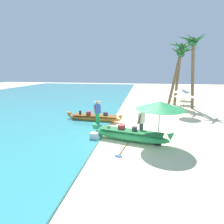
# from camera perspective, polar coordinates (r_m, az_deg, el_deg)

# --- Properties ---
(ground_plane) EXTENTS (80.00, 80.00, 0.00)m
(ground_plane) POSITION_cam_1_polar(r_m,az_deg,el_deg) (10.07, 3.22, -8.23)
(ground_plane) COLOR beige
(sea) EXTENTS (24.00, 56.00, 0.10)m
(sea) POSITION_cam_1_polar(r_m,az_deg,el_deg) (22.67, -29.15, 2.38)
(sea) COLOR teal
(sea) RESTS_ON ground
(boat_green_foreground) EXTENTS (4.37, 1.57, 0.84)m
(boat_green_foreground) POSITION_cam_1_polar(r_m,az_deg,el_deg) (9.63, 5.62, -7.31)
(boat_green_foreground) COLOR #38B760
(boat_green_foreground) RESTS_ON ground
(boat_orange_midground) EXTENTS (4.23, 0.93, 0.74)m
(boat_orange_midground) POSITION_cam_1_polar(r_m,az_deg,el_deg) (13.21, -5.58, -1.81)
(boat_orange_midground) COLOR orange
(boat_orange_midground) RESTS_ON ground
(person_vendor_hatted) EXTENTS (0.54, 0.53, 1.75)m
(person_vendor_hatted) POSITION_cam_1_polar(r_m,az_deg,el_deg) (12.13, -4.63, 0.49)
(person_vendor_hatted) COLOR green
(person_vendor_hatted) RESTS_ON ground
(person_tourist_customer) EXTENTS (0.46, 0.57, 1.66)m
(person_tourist_customer) POSITION_cam_1_polar(r_m,az_deg,el_deg) (10.03, 9.35, -2.85)
(person_tourist_customer) COLOR #333842
(person_tourist_customer) RESTS_ON ground
(patio_umbrella_large) EXTENTS (2.34, 2.34, 2.22)m
(patio_umbrella_large) POSITION_cam_1_polar(r_m,az_deg,el_deg) (8.90, 15.01, 1.99)
(patio_umbrella_large) COLOR #B7B7BC
(patio_umbrella_large) RESTS_ON ground
(parasol_row_0) EXTENTS (1.60, 1.60, 1.91)m
(parasol_row_0) POSITION_cam_1_polar(r_m,az_deg,el_deg) (15.35, 22.07, 5.06)
(parasol_row_0) COLOR #8E6B47
(parasol_row_0) RESTS_ON ground
(parasol_row_1) EXTENTS (1.60, 1.60, 1.91)m
(parasol_row_1) POSITION_cam_1_polar(r_m,az_deg,el_deg) (18.22, 21.26, 6.29)
(parasol_row_1) COLOR #8E6B47
(parasol_row_1) RESTS_ON ground
(parasol_row_2) EXTENTS (1.60, 1.60, 1.91)m
(parasol_row_2) POSITION_cam_1_polar(r_m,az_deg,el_deg) (20.95, 21.90, 7.04)
(parasol_row_2) COLOR #8E6B47
(parasol_row_2) RESTS_ON ground
(parasol_row_3) EXTENTS (1.60, 1.60, 1.91)m
(parasol_row_3) POSITION_cam_1_polar(r_m,az_deg,el_deg) (23.80, 21.79, 7.69)
(parasol_row_3) COLOR #8E6B47
(parasol_row_3) RESTS_ON ground
(palm_tree_tall_inland) EXTENTS (2.59, 2.93, 6.81)m
(palm_tree_tall_inland) POSITION_cam_1_polar(r_m,az_deg,el_deg) (18.70, 24.26, 17.70)
(palm_tree_tall_inland) COLOR brown
(palm_tree_tall_inland) RESTS_ON ground
(palm_tree_leaning_seaward) EXTENTS (2.73, 2.91, 6.53)m
(palm_tree_leaning_seaward) POSITION_cam_1_polar(r_m,az_deg,el_deg) (20.17, 20.96, 16.65)
(palm_tree_leaning_seaward) COLOR brown
(palm_tree_leaning_seaward) RESTS_ON ground
(palm_tree_mid_cluster) EXTENTS (2.69, 2.53, 5.95)m
(palm_tree_mid_cluster) POSITION_cam_1_polar(r_m,az_deg,el_deg) (19.44, 20.81, 15.66)
(palm_tree_mid_cluster) COLOR brown
(palm_tree_mid_cluster) RESTS_ON ground
(cooler_box) EXTENTS (0.43, 0.36, 0.43)m
(cooler_box) POSITION_cam_1_polar(r_m,az_deg,el_deg) (9.71, -5.68, -7.76)
(cooler_box) COLOR silver
(cooler_box) RESTS_ON ground
(paddle) EXTENTS (0.51, 1.74, 0.05)m
(paddle) POSITION_cam_1_polar(r_m,az_deg,el_deg) (8.53, 3.20, -12.18)
(paddle) COLOR #8E6B47
(paddle) RESTS_ON ground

